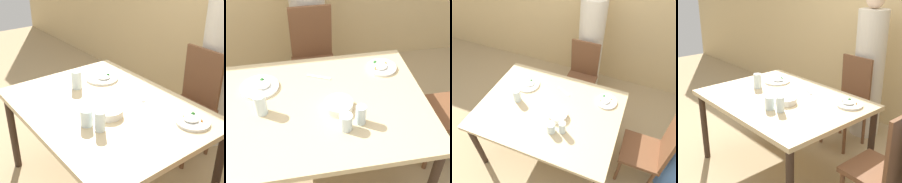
{
  "view_description": "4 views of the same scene",
  "coord_description": "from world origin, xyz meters",
  "views": [
    {
      "loc": [
        1.57,
        -1.13,
        1.83
      ],
      "look_at": [
        0.11,
        -0.03,
        0.91
      ],
      "focal_mm": 50.0,
      "sensor_mm": 36.0,
      "label": 1
    },
    {
      "loc": [
        -0.15,
        -1.51,
        2.12
      ],
      "look_at": [
        0.12,
        -0.09,
        0.9
      ],
      "focal_mm": 50.0,
      "sensor_mm": 36.0,
      "label": 2
    },
    {
      "loc": [
        0.69,
        -1.3,
        2.46
      ],
      "look_at": [
        0.13,
        0.09,
        0.95
      ],
      "focal_mm": 35.0,
      "sensor_mm": 36.0,
      "label": 3
    },
    {
      "loc": [
        2.05,
        -1.67,
        1.78
      ],
      "look_at": [
        0.06,
        0.04,
        0.81
      ],
      "focal_mm": 50.0,
      "sensor_mm": 36.0,
      "label": 4
    }
  ],
  "objects": [
    {
      "name": "glass_water_center",
      "position": [
        -0.36,
        -0.02,
        0.81
      ],
      "size": [
        0.08,
        0.08,
        0.14
      ],
      "color": "silver",
      "rests_on": "dining_table"
    },
    {
      "name": "chair_adult_spot",
      "position": [
        0.06,
        0.88,
        0.52
      ],
      "size": [
        0.4,
        0.4,
        0.97
      ],
      "color": "brown",
      "rests_on": "ground_plane"
    },
    {
      "name": "plate_rice_child",
      "position": [
        0.52,
        0.31,
        0.76
      ],
      "size": [
        0.22,
        0.22,
        0.05
      ],
      "color": "white",
      "rests_on": "dining_table"
    },
    {
      "name": "plate_rice_adult",
      "position": [
        -0.37,
        0.24,
        0.76
      ],
      "size": [
        0.26,
        0.26,
        0.05
      ],
      "color": "white",
      "rests_on": "dining_table"
    },
    {
      "name": "glass_water_tall",
      "position": [
        0.13,
        -0.25,
        0.8
      ],
      "size": [
        0.08,
        0.08,
        0.11
      ],
      "color": "silver",
      "rests_on": "dining_table"
    },
    {
      "name": "person_adult",
      "position": [
        0.06,
        1.22,
        0.76
      ],
      "size": [
        0.33,
        0.33,
        1.65
      ],
      "color": "beige",
      "rests_on": "ground_plane"
    },
    {
      "name": "bowl_curry",
      "position": [
        0.12,
        -0.06,
        0.77
      ],
      "size": [
        0.19,
        0.19,
        0.05
      ],
      "color": "silver",
      "rests_on": "dining_table"
    },
    {
      "name": "dining_table",
      "position": [
        0.0,
        0.0,
        0.67
      ],
      "size": [
        1.45,
        1.08,
        0.74
      ],
      "color": "tan",
      "rests_on": "ground_plane"
    },
    {
      "name": "fork_steel",
      "position": [
        0.04,
        0.29,
        0.75
      ],
      "size": [
        0.17,
        0.1,
        0.01
      ],
      "color": "silver",
      "rests_on": "dining_table"
    },
    {
      "name": "glass_water_short",
      "position": [
        0.23,
        -0.21,
        0.81
      ],
      "size": [
        0.07,
        0.07,
        0.13
      ],
      "color": "silver",
      "rests_on": "dining_table"
    }
  ]
}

